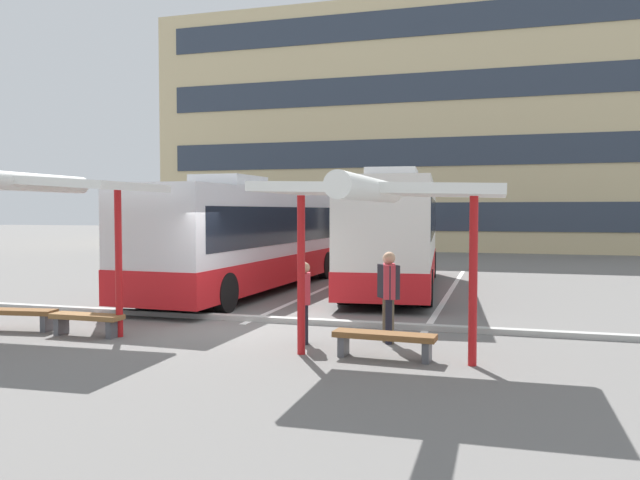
{
  "coord_description": "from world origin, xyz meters",
  "views": [
    {
      "loc": [
        5.53,
        -12.44,
        2.54
      ],
      "look_at": [
        1.09,
        2.84,
        1.79
      ],
      "focal_mm": 35.14,
      "sensor_mm": 36.0,
      "label": 1
    }
  ],
  "objects_px": {
    "bench_2": "(384,339)",
    "waiting_passenger_2": "(389,290)",
    "waiting_shelter_1": "(381,194)",
    "bench_0": "(17,315)",
    "waiting_shelter_0": "(42,186)",
    "bench_1": "(87,320)",
    "coach_bus_1": "(395,234)",
    "waiting_passenger_1": "(304,297)",
    "coach_bus_0": "(250,239)",
    "waiting_passenger_0": "(388,290)"
  },
  "relations": [
    {
      "from": "waiting_shelter_1",
      "to": "waiting_shelter_0",
      "type": "bearing_deg",
      "value": 176.38
    },
    {
      "from": "bench_2",
      "to": "waiting_passenger_1",
      "type": "distance_m",
      "value": 1.93
    },
    {
      "from": "bench_2",
      "to": "waiting_passenger_1",
      "type": "height_order",
      "value": "waiting_passenger_1"
    },
    {
      "from": "bench_2",
      "to": "waiting_passenger_2",
      "type": "height_order",
      "value": "waiting_passenger_2"
    },
    {
      "from": "coach_bus_1",
      "to": "bench_1",
      "type": "distance_m",
      "value": 10.58
    },
    {
      "from": "waiting_shelter_1",
      "to": "waiting_passenger_2",
      "type": "relative_size",
      "value": 2.54
    },
    {
      "from": "coach_bus_0",
      "to": "bench_0",
      "type": "bearing_deg",
      "value": -106.3
    },
    {
      "from": "coach_bus_0",
      "to": "waiting_shelter_1",
      "type": "bearing_deg",
      "value": -54.98
    },
    {
      "from": "coach_bus_0",
      "to": "bench_2",
      "type": "relative_size",
      "value": 6.46
    },
    {
      "from": "coach_bus_0",
      "to": "waiting_shelter_1",
      "type": "height_order",
      "value": "coach_bus_0"
    },
    {
      "from": "waiting_passenger_1",
      "to": "waiting_passenger_2",
      "type": "bearing_deg",
      "value": 18.05
    },
    {
      "from": "bench_1",
      "to": "waiting_passenger_0",
      "type": "height_order",
      "value": "waiting_passenger_0"
    },
    {
      "from": "waiting_passenger_1",
      "to": "waiting_shelter_0",
      "type": "bearing_deg",
      "value": -172.95
    },
    {
      "from": "coach_bus_0",
      "to": "waiting_shelter_0",
      "type": "distance_m",
      "value": 7.97
    },
    {
      "from": "waiting_shelter_0",
      "to": "bench_1",
      "type": "distance_m",
      "value": 2.85
    },
    {
      "from": "coach_bus_1",
      "to": "waiting_passenger_2",
      "type": "distance_m",
      "value": 8.44
    },
    {
      "from": "coach_bus_1",
      "to": "waiting_shelter_1",
      "type": "xyz_separation_m",
      "value": [
        1.39,
        -9.92,
        1.04
      ]
    },
    {
      "from": "bench_0",
      "to": "bench_2",
      "type": "height_order",
      "value": "same"
    },
    {
      "from": "bench_0",
      "to": "waiting_shelter_1",
      "type": "distance_m",
      "value": 8.33
    },
    {
      "from": "bench_2",
      "to": "coach_bus_1",
      "type": "bearing_deg",
      "value": 98.27
    },
    {
      "from": "coach_bus_0",
      "to": "waiting_passenger_2",
      "type": "bearing_deg",
      "value": -49.62
    },
    {
      "from": "bench_2",
      "to": "waiting_passenger_0",
      "type": "xyz_separation_m",
      "value": [
        -0.16,
        1.29,
        0.68
      ]
    },
    {
      "from": "coach_bus_1",
      "to": "coach_bus_0",
      "type": "bearing_deg",
      "value": -158.21
    },
    {
      "from": "coach_bus_0",
      "to": "coach_bus_1",
      "type": "relative_size",
      "value": 1.08
    },
    {
      "from": "bench_1",
      "to": "bench_2",
      "type": "relative_size",
      "value": 0.86
    },
    {
      "from": "waiting_passenger_0",
      "to": "waiting_passenger_2",
      "type": "xyz_separation_m",
      "value": [
        0.01,
        -0.01,
        0.01
      ]
    },
    {
      "from": "bench_0",
      "to": "waiting_passenger_2",
      "type": "relative_size",
      "value": 0.97
    },
    {
      "from": "waiting_passenger_2",
      "to": "bench_2",
      "type": "bearing_deg",
      "value": -83.64
    },
    {
      "from": "bench_0",
      "to": "bench_2",
      "type": "xyz_separation_m",
      "value": [
        7.93,
        -0.34,
        0.0
      ]
    },
    {
      "from": "coach_bus_1",
      "to": "bench_2",
      "type": "relative_size",
      "value": 5.98
    },
    {
      "from": "waiting_shelter_1",
      "to": "bench_2",
      "type": "xyz_separation_m",
      "value": [
        0.0,
        0.33,
        -2.47
      ]
    },
    {
      "from": "waiting_shelter_1",
      "to": "bench_2",
      "type": "bearing_deg",
      "value": 90.0
    },
    {
      "from": "bench_2",
      "to": "waiting_passenger_2",
      "type": "bearing_deg",
      "value": 96.36
    },
    {
      "from": "coach_bus_1",
      "to": "waiting_passenger_2",
      "type": "xyz_separation_m",
      "value": [
        1.25,
        -8.31,
        -0.75
      ]
    },
    {
      "from": "waiting_shelter_0",
      "to": "waiting_shelter_1",
      "type": "relative_size",
      "value": 0.98
    },
    {
      "from": "bench_0",
      "to": "waiting_shelter_1",
      "type": "height_order",
      "value": "waiting_shelter_1"
    },
    {
      "from": "coach_bus_1",
      "to": "bench_1",
      "type": "xyz_separation_m",
      "value": [
        -4.74,
        -9.35,
        -1.44
      ]
    },
    {
      "from": "waiting_shelter_0",
      "to": "waiting_passenger_0",
      "type": "height_order",
      "value": "waiting_shelter_0"
    },
    {
      "from": "coach_bus_0",
      "to": "bench_2",
      "type": "height_order",
      "value": "coach_bus_0"
    },
    {
      "from": "waiting_shelter_1",
      "to": "waiting_passenger_0",
      "type": "relative_size",
      "value": 2.56
    },
    {
      "from": "waiting_shelter_0",
      "to": "coach_bus_1",
      "type": "bearing_deg",
      "value": 59.25
    },
    {
      "from": "bench_0",
      "to": "bench_1",
      "type": "bearing_deg",
      "value": -3.37
    },
    {
      "from": "waiting_shelter_1",
      "to": "waiting_passenger_1",
      "type": "relative_size",
      "value": 2.85
    },
    {
      "from": "coach_bus_0",
      "to": "waiting_passenger_1",
      "type": "height_order",
      "value": "coach_bus_0"
    },
    {
      "from": "waiting_shelter_0",
      "to": "waiting_passenger_2",
      "type": "relative_size",
      "value": 2.49
    },
    {
      "from": "coach_bus_0",
      "to": "waiting_shelter_1",
      "type": "distance_m",
      "value": 10.06
    },
    {
      "from": "waiting_shelter_0",
      "to": "bench_1",
      "type": "bearing_deg",
      "value": 7.74
    },
    {
      "from": "waiting_shelter_0",
      "to": "waiting_passenger_1",
      "type": "distance_m",
      "value": 5.8
    },
    {
      "from": "coach_bus_0",
      "to": "bench_1",
      "type": "height_order",
      "value": "coach_bus_0"
    },
    {
      "from": "waiting_passenger_0",
      "to": "waiting_passenger_1",
      "type": "height_order",
      "value": "waiting_passenger_0"
    }
  ]
}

